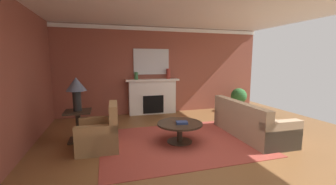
# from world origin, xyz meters

# --- Properties ---
(ground_plane) EXTENTS (8.86, 8.86, 0.00)m
(ground_plane) POSITION_xyz_m (0.00, 0.00, 0.00)
(ground_plane) COLOR brown
(wall_fireplace) EXTENTS (7.42, 0.12, 2.94)m
(wall_fireplace) POSITION_xyz_m (0.00, 3.16, 1.47)
(wall_fireplace) COLOR brown
(wall_fireplace) RESTS_ON ground_plane
(wall_window) EXTENTS (0.12, 6.81, 2.94)m
(wall_window) POSITION_xyz_m (-3.47, 0.30, 1.47)
(wall_window) COLOR brown
(wall_window) RESTS_ON ground_plane
(ceiling_panel) EXTENTS (7.42, 6.81, 0.06)m
(ceiling_panel) POSITION_xyz_m (0.00, 0.30, 2.97)
(ceiling_panel) COLOR white
(crown_moulding) EXTENTS (7.42, 0.08, 0.12)m
(crown_moulding) POSITION_xyz_m (0.00, 3.08, 2.86)
(crown_moulding) COLOR white
(area_rug) EXTENTS (3.42, 2.61, 0.01)m
(area_rug) POSITION_xyz_m (-0.31, 0.18, 0.01)
(area_rug) COLOR #993D33
(area_rug) RESTS_ON ground_plane
(fireplace) EXTENTS (1.80, 0.35, 1.20)m
(fireplace) POSITION_xyz_m (-0.32, 2.95, 0.57)
(fireplace) COLOR white
(fireplace) RESTS_ON ground_plane
(mantel_mirror) EXTENTS (1.21, 0.04, 0.86)m
(mantel_mirror) POSITION_xyz_m (-0.32, 3.07, 1.78)
(mantel_mirror) COLOR silver
(sofa) EXTENTS (0.96, 2.13, 0.85)m
(sofa) POSITION_xyz_m (1.46, 0.13, 0.30)
(sofa) COLOR tan
(sofa) RESTS_ON ground_plane
(armchair_near_window) EXTENTS (0.84, 0.84, 0.95)m
(armchair_near_window) POSITION_xyz_m (-2.00, 0.28, 0.31)
(armchair_near_window) COLOR #9E7A4C
(armchair_near_window) RESTS_ON ground_plane
(coffee_table) EXTENTS (1.00, 1.00, 0.45)m
(coffee_table) POSITION_xyz_m (-0.31, 0.18, 0.34)
(coffee_table) COLOR #2D2319
(coffee_table) RESTS_ON ground_plane
(side_table) EXTENTS (0.56, 0.56, 0.70)m
(side_table) POSITION_xyz_m (-2.47, 0.92, 0.40)
(side_table) COLOR #2D2319
(side_table) RESTS_ON ground_plane
(table_lamp) EXTENTS (0.44, 0.44, 0.75)m
(table_lamp) POSITION_xyz_m (-2.47, 0.92, 1.22)
(table_lamp) COLOR black
(table_lamp) RESTS_ON side_table
(vase_mantel_left) EXTENTS (0.12, 0.12, 0.24)m
(vase_mantel_left) POSITION_xyz_m (-0.87, 2.90, 1.32)
(vase_mantel_left) COLOR #33703D
(vase_mantel_left) RESTS_ON fireplace
(vase_mantel_right) EXTENTS (0.14, 0.14, 0.35)m
(vase_mantel_right) POSITION_xyz_m (0.23, 2.90, 1.37)
(vase_mantel_right) COLOR #9E3328
(vase_mantel_right) RESTS_ON fireplace
(book_red_cover) EXTENTS (0.27, 0.22, 0.05)m
(book_red_cover) POSITION_xyz_m (-0.29, 0.10, 0.48)
(book_red_cover) COLOR navy
(book_red_cover) RESTS_ON coffee_table
(potted_plant) EXTENTS (0.56, 0.56, 0.83)m
(potted_plant) POSITION_xyz_m (2.77, 2.49, 0.49)
(potted_plant) COLOR #333333
(potted_plant) RESTS_ON ground_plane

